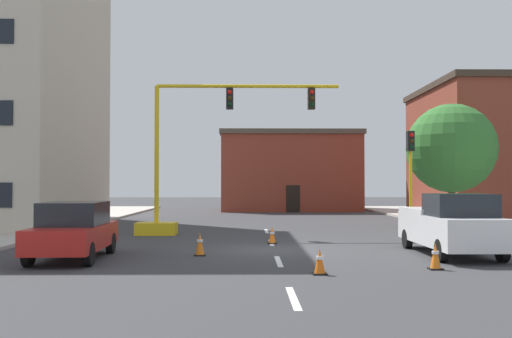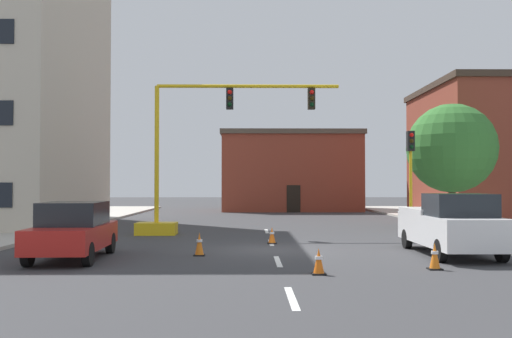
% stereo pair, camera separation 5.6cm
% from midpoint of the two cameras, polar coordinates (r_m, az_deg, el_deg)
% --- Properties ---
extents(ground_plane, '(160.00, 160.00, 0.00)m').
position_cam_midpoint_polar(ground_plane, '(20.35, 1.70, -7.95)').
color(ground_plane, '#38383A').
extents(sidewalk_left, '(6.00, 56.00, 0.14)m').
position_cam_midpoint_polar(sidewalk_left, '(30.52, -22.99, -5.54)').
color(sidewalk_left, '#B2ADA3').
rests_on(sidewalk_left, ground_plane).
extents(lane_stripe_seg_1, '(0.16, 2.40, 0.01)m').
position_cam_midpoint_polar(lane_stripe_seg_1, '(11.95, 3.54, -12.52)').
color(lane_stripe_seg_1, silver).
rests_on(lane_stripe_seg_1, ground_plane).
extents(lane_stripe_seg_2, '(0.16, 2.40, 0.01)m').
position_cam_midpoint_polar(lane_stripe_seg_2, '(17.37, 2.14, -9.05)').
color(lane_stripe_seg_2, silver).
rests_on(lane_stripe_seg_2, ground_plane).
extents(lane_stripe_seg_3, '(0.16, 2.40, 0.01)m').
position_cam_midpoint_polar(lane_stripe_seg_3, '(22.83, 1.42, -7.23)').
color(lane_stripe_seg_3, silver).
rests_on(lane_stripe_seg_3, ground_plane).
extents(lane_stripe_seg_4, '(0.16, 2.40, 0.01)m').
position_cam_midpoint_polar(lane_stripe_seg_4, '(28.31, 0.98, -6.12)').
color(lane_stripe_seg_4, silver).
rests_on(lane_stripe_seg_4, ground_plane).
extents(building_brick_center, '(11.92, 7.44, 6.78)m').
position_cam_midpoint_polar(building_brick_center, '(50.49, 3.30, -0.22)').
color(building_brick_center, brown).
rests_on(building_brick_center, ground_plane).
extents(building_row_right, '(11.24, 11.24, 8.93)m').
position_cam_midpoint_polar(building_row_right, '(42.66, 23.55, 1.58)').
color(building_row_right, brown).
rests_on(building_row_right, ground_plane).
extents(traffic_signal_gantry, '(9.17, 1.20, 6.83)m').
position_cam_midpoint_polar(traffic_signal_gantry, '(26.47, -7.28, -1.56)').
color(traffic_signal_gantry, yellow).
rests_on(traffic_signal_gantry, ground_plane).
extents(traffic_light_pole_right, '(0.32, 0.47, 4.80)m').
position_cam_midpoint_polar(traffic_light_pole_right, '(28.40, 14.89, 1.06)').
color(traffic_light_pole_right, yellow).
rests_on(traffic_light_pole_right, ground_plane).
extents(tree_right_mid, '(4.67, 4.67, 6.51)m').
position_cam_midpoint_polar(tree_right_mid, '(32.17, 18.59, 1.94)').
color(tree_right_mid, '#4C3823').
rests_on(tree_right_mid, ground_plane).
extents(pickup_truck_white, '(2.04, 5.41, 1.99)m').
position_cam_midpoint_polar(pickup_truck_white, '(19.85, 18.52, -5.21)').
color(pickup_truck_white, white).
rests_on(pickup_truck_white, ground_plane).
extents(sedan_red_near_left, '(2.01, 4.56, 1.74)m').
position_cam_midpoint_polar(sedan_red_near_left, '(18.60, -17.57, -5.74)').
color(sedan_red_near_left, '#B21E19').
rests_on(sedan_red_near_left, ground_plane).
extents(traffic_cone_roadside_a, '(0.36, 0.36, 0.74)m').
position_cam_midpoint_polar(traffic_cone_roadside_a, '(18.75, -5.62, -7.37)').
color(traffic_cone_roadside_a, black).
rests_on(traffic_cone_roadside_a, ground_plane).
extents(traffic_cone_roadside_b, '(0.36, 0.36, 0.71)m').
position_cam_midpoint_polar(traffic_cone_roadside_b, '(16.41, 17.12, -8.21)').
color(traffic_cone_roadside_b, black).
rests_on(traffic_cone_roadside_b, ground_plane).
extents(traffic_cone_roadside_c, '(0.36, 0.36, 0.64)m').
position_cam_midpoint_polar(traffic_cone_roadside_c, '(22.41, 1.52, -6.55)').
color(traffic_cone_roadside_c, black).
rests_on(traffic_cone_roadside_c, ground_plane).
extents(traffic_cone_roadside_d, '(0.36, 0.36, 0.66)m').
position_cam_midpoint_polar(traffic_cone_roadside_d, '(14.94, 6.17, -9.04)').
color(traffic_cone_roadside_d, black).
rests_on(traffic_cone_roadside_d, ground_plane).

